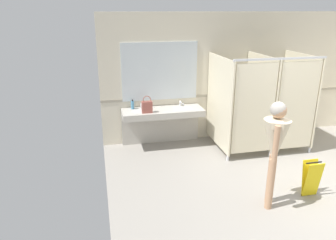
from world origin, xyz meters
name	(u,v)px	position (x,y,z in m)	size (l,w,h in m)	color
ground_plane	(319,198)	(0.00, 0.00, -0.05)	(7.02, 6.51, 0.10)	gray
wall_back	(247,76)	(0.00, 3.01, 1.47)	(7.02, 0.12, 2.94)	beige
wall_back_tile_band	(247,93)	(0.00, 2.95, 1.05)	(7.02, 0.01, 0.06)	#9E937F
vanity_counter	(162,118)	(-2.17, 2.73, 0.65)	(1.81, 0.60, 0.99)	#B2ADA3
mirror_panel	(160,71)	(-2.17, 2.94, 1.67)	(1.71, 0.02, 1.29)	silver
bathroom_stalls	(264,101)	(-0.05, 2.03, 1.10)	(1.98, 1.41, 2.11)	beige
person_standing	(275,142)	(-0.99, -0.05, 1.10)	(0.54, 0.54, 1.73)	tan
handbag	(147,107)	(-2.54, 2.48, 1.01)	(0.23, 0.11, 0.37)	#934C42
soap_dispenser	(133,105)	(-2.82, 2.81, 0.97)	(0.07, 0.07, 0.22)	teal
wet_floor_sign	(311,178)	(-0.17, 0.06, 0.32)	(0.28, 0.19, 0.63)	yellow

